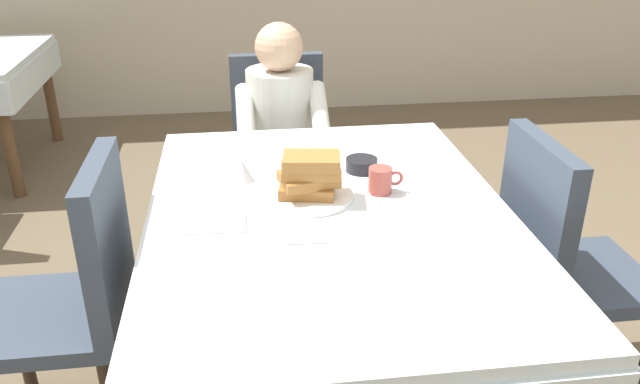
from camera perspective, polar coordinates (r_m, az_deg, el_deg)
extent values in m
cube|color=silver|center=(1.96, 0.88, -2.16)|extent=(1.10, 1.50, 0.04)
cube|color=silver|center=(2.68, -1.47, 3.12)|extent=(1.10, 0.01, 0.18)
cube|color=silver|center=(2.02, -15.07, -5.81)|extent=(0.01, 1.50, 0.18)
cube|color=silver|center=(2.15, 15.70, -3.79)|extent=(0.01, 1.50, 0.18)
cylinder|color=brown|center=(2.71, -11.14, -3.21)|extent=(0.07, 0.07, 0.70)
cylinder|color=brown|center=(2.80, 8.39, -2.03)|extent=(0.07, 0.07, 0.70)
cube|color=#384251|center=(3.04, -3.43, 2.02)|extent=(0.44, 0.44, 0.05)
cube|color=#384251|center=(3.14, -3.84, 7.91)|extent=(0.44, 0.06, 0.48)
cylinder|color=#2D2319|center=(2.99, 0.39, -3.11)|extent=(0.04, 0.04, 0.40)
cylinder|color=#2D2319|center=(2.97, -6.52, -3.52)|extent=(0.04, 0.04, 0.40)
cylinder|color=#2D2319|center=(3.31, -0.47, -0.18)|extent=(0.04, 0.04, 0.40)
cylinder|color=#2D2319|center=(3.29, -6.70, -0.53)|extent=(0.04, 0.04, 0.40)
cylinder|color=silver|center=(2.93, -3.53, 6.46)|extent=(0.30, 0.30, 0.46)
sphere|color=#D8AD8C|center=(2.82, -3.68, 12.78)|extent=(0.21, 0.21, 0.21)
cylinder|color=silver|center=(2.79, -0.05, 7.05)|extent=(0.08, 0.29, 0.23)
cylinder|color=silver|center=(2.77, -6.67, 6.74)|extent=(0.08, 0.29, 0.23)
cylinder|color=#383D51|center=(2.95, -1.48, -2.99)|extent=(0.10, 0.10, 0.45)
cylinder|color=#383D51|center=(2.94, -4.59, -3.17)|extent=(0.10, 0.10, 0.45)
cube|color=#384251|center=(2.18, -22.83, -10.27)|extent=(0.44, 0.44, 0.05)
cube|color=#384251|center=(2.00, -18.57, -3.96)|extent=(0.06, 0.44, 0.48)
cylinder|color=#2D2319|center=(2.50, -25.05, -12.16)|extent=(0.04, 0.04, 0.40)
cylinder|color=#2D2319|center=(2.41, -16.72, -12.13)|extent=(0.04, 0.04, 0.40)
cube|color=#384251|center=(2.38, 22.23, -7.06)|extent=(0.44, 0.44, 0.05)
cube|color=#384251|center=(2.16, 18.73, -1.68)|extent=(0.06, 0.44, 0.48)
cylinder|color=#2D2319|center=(2.71, 23.04, -8.71)|extent=(0.04, 0.04, 0.40)
cylinder|color=#2D2319|center=(2.55, 15.93, -9.69)|extent=(0.04, 0.04, 0.40)
cylinder|color=#2D2319|center=(2.30, 19.38, -14.67)|extent=(0.04, 0.04, 0.40)
cylinder|color=white|center=(2.02, -0.99, -0.34)|extent=(0.28, 0.28, 0.02)
cube|color=#A36B33|center=(2.01, -1.13, 0.32)|extent=(0.19, 0.16, 0.04)
cube|color=#A36B33|center=(1.99, -1.03, 1.16)|extent=(0.19, 0.16, 0.03)
cube|color=#A36B33|center=(1.97, -0.83, 1.92)|extent=(0.19, 0.13, 0.03)
cube|color=#A36B33|center=(1.96, -0.76, 2.81)|extent=(0.19, 0.14, 0.04)
cylinder|color=#B24C42|center=(2.05, 5.39, 1.04)|extent=(0.08, 0.08, 0.08)
torus|color=#B24C42|center=(2.06, 6.75, 1.22)|extent=(0.05, 0.01, 0.05)
cylinder|color=black|center=(2.22, 3.72, 2.45)|extent=(0.11, 0.11, 0.04)
cone|color=silver|center=(2.14, -6.94, 1.90)|extent=(0.08, 0.08, 0.07)
cube|color=silver|center=(1.99, -6.35, -1.04)|extent=(0.03, 0.18, 0.00)
cube|color=silver|center=(2.03, 4.41, -0.42)|extent=(0.02, 0.20, 0.00)
cube|color=silver|center=(1.77, -1.39, -4.55)|extent=(0.15, 0.02, 0.00)
cube|color=white|center=(1.89, -9.22, -2.75)|extent=(0.18, 0.13, 0.01)
cube|color=silver|center=(4.36, -23.88, 9.69)|extent=(0.01, 1.10, 0.18)
cylinder|color=brown|center=(4.03, -26.05, 4.21)|extent=(0.07, 0.07, 0.70)
cylinder|color=brown|center=(4.88, -22.97, 8.15)|extent=(0.07, 0.07, 0.70)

